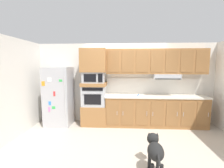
% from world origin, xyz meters
% --- Properties ---
extents(ground_plane, '(9.60, 9.60, 0.00)m').
position_xyz_m(ground_plane, '(0.00, 0.00, 0.00)').
color(ground_plane, '#B2A899').
extents(back_kitchen_wall, '(6.20, 0.12, 2.50)m').
position_xyz_m(back_kitchen_wall, '(0.00, 1.11, 1.25)').
color(back_kitchen_wall, silver).
rests_on(back_kitchen_wall, ground).
extents(side_panel_left, '(0.12, 7.10, 2.50)m').
position_xyz_m(side_panel_left, '(-2.80, 0.00, 1.25)').
color(side_panel_left, silver).
rests_on(side_panel_left, ground).
extents(refrigerator, '(0.76, 0.73, 1.76)m').
position_xyz_m(refrigerator, '(-2.02, 0.68, 0.88)').
color(refrigerator, '#ADADB2').
rests_on(refrigerator, ground).
extents(oven_base_cabinet, '(0.74, 0.62, 0.60)m').
position_xyz_m(oven_base_cabinet, '(-0.94, 0.75, 0.30)').
color(oven_base_cabinet, '#996638').
rests_on(oven_base_cabinet, ground).
extents(built_in_oven, '(0.70, 0.62, 0.60)m').
position_xyz_m(built_in_oven, '(-0.94, 0.75, 0.90)').
color(built_in_oven, '#A8AAAF').
rests_on(built_in_oven, oven_base_cabinet).
extents(appliance_mid_shelf, '(0.74, 0.62, 0.10)m').
position_xyz_m(appliance_mid_shelf, '(-0.94, 0.75, 1.25)').
color(appliance_mid_shelf, '#996638').
rests_on(appliance_mid_shelf, built_in_oven).
extents(microwave, '(0.64, 0.54, 0.32)m').
position_xyz_m(microwave, '(-0.94, 0.75, 1.46)').
color(microwave, '#A8AAAF').
rests_on(microwave, appliance_mid_shelf).
extents(appliance_upper_cabinet, '(0.74, 0.62, 0.68)m').
position_xyz_m(appliance_upper_cabinet, '(-0.94, 0.75, 1.96)').
color(appliance_upper_cabinet, '#996638').
rests_on(appliance_upper_cabinet, microwave).
extents(lower_cabinet_run, '(2.96, 0.63, 0.88)m').
position_xyz_m(lower_cabinet_run, '(0.90, 0.75, 0.44)').
color(lower_cabinet_run, '#996638').
rests_on(lower_cabinet_run, ground).
extents(countertop_slab, '(3.00, 0.64, 0.04)m').
position_xyz_m(countertop_slab, '(0.90, 0.75, 0.90)').
color(countertop_slab, silver).
rests_on(countertop_slab, lower_cabinet_run).
extents(backsplash_panel, '(3.00, 0.02, 0.50)m').
position_xyz_m(backsplash_panel, '(0.90, 1.04, 1.17)').
color(backsplash_panel, silver).
rests_on(backsplash_panel, countertop_slab).
extents(upper_cabinet_with_hood, '(2.96, 0.48, 0.88)m').
position_xyz_m(upper_cabinet_with_hood, '(0.92, 0.87, 1.90)').
color(upper_cabinet_with_hood, '#996638').
rests_on(upper_cabinet_with_hood, backsplash_panel).
extents(screwdriver, '(0.17, 0.16, 0.03)m').
position_xyz_m(screwdriver, '(0.40, 0.74, 0.93)').
color(screwdriver, blue).
rests_on(screwdriver, countertop_slab).
extents(dog, '(0.28, 0.82, 0.61)m').
position_xyz_m(dog, '(0.45, -1.40, 0.41)').
color(dog, black).
rests_on(dog, ground).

